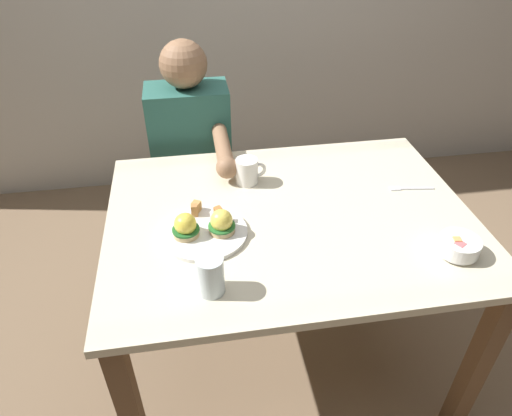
{
  "coord_description": "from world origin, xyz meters",
  "views": [
    {
      "loc": [
        -0.3,
        -1.18,
        1.66
      ],
      "look_at": [
        -0.12,
        0.0,
        0.78
      ],
      "focal_mm": 32.23,
      "sensor_mm": 36.0,
      "label": 1
    }
  ],
  "objects": [
    {
      "name": "dining_table",
      "position": [
        0.0,
        0.0,
        0.63
      ],
      "size": [
        1.2,
        0.9,
        0.74
      ],
      "color": "beige",
      "rests_on": "ground_plane"
    },
    {
      "name": "ground_plane",
      "position": [
        0.0,
        0.0,
        0.0
      ],
      "size": [
        6.0,
        6.0,
        0.0
      ],
      "primitive_type": "plane",
      "color": "#7F664C"
    },
    {
      "name": "eggs_benedict_plate",
      "position": [
        -0.29,
        -0.06,
        0.77
      ],
      "size": [
        0.27,
        0.27,
        0.09
      ],
      "color": "white",
      "rests_on": "dining_table"
    },
    {
      "name": "water_glass_near",
      "position": [
        -0.28,
        -0.3,
        0.79
      ],
      "size": [
        0.07,
        0.07,
        0.12
      ],
      "color": "silver",
      "rests_on": "dining_table"
    },
    {
      "name": "diner_person",
      "position": [
        -0.3,
        0.6,
        0.65
      ],
      "size": [
        0.34,
        0.54,
        1.14
      ],
      "color": "#33333D",
      "rests_on": "ground_plane"
    },
    {
      "name": "coffee_mug",
      "position": [
        -0.11,
        0.21,
        0.79
      ],
      "size": [
        0.11,
        0.08,
        0.09
      ],
      "color": "white",
      "rests_on": "dining_table"
    },
    {
      "name": "fruit_bowl",
      "position": [
        0.44,
        -0.27,
        0.77
      ],
      "size": [
        0.12,
        0.12,
        0.06
      ],
      "color": "white",
      "rests_on": "dining_table"
    },
    {
      "name": "fork",
      "position": [
        0.45,
        0.08,
        0.74
      ],
      "size": [
        0.16,
        0.04,
        0.0
      ],
      "color": "silver",
      "rests_on": "dining_table"
    }
  ]
}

